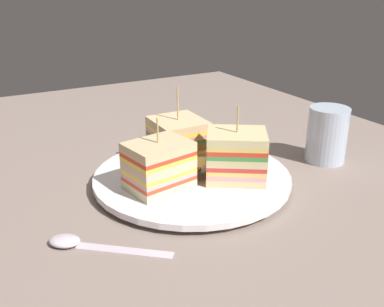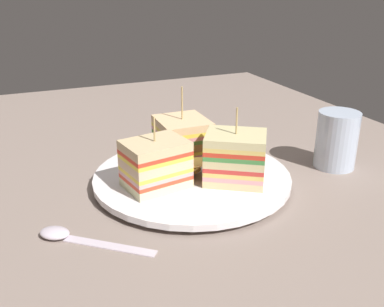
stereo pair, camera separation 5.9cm
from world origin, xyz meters
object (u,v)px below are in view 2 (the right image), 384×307
at_px(plate, 192,178).
at_px(chip_pile, 184,167).
at_px(sandwich_wedge_1, 235,158).
at_px(spoon, 69,236).
at_px(sandwich_wedge_2, 183,139).
at_px(sandwich_wedge_0, 156,164).
at_px(drinking_glass, 336,144).

distance_m(plate, chip_pile, 0.03).
height_order(sandwich_wedge_1, spoon, sandwich_wedge_1).
bearing_deg(chip_pile, plate, 112.50).
relative_size(plate, sandwich_wedge_2, 2.50).
relative_size(sandwich_wedge_0, drinking_glass, 1.10).
bearing_deg(sandwich_wedge_1, sandwich_wedge_0, 19.56).
height_order(chip_pile, drinking_glass, drinking_glass).
height_order(sandwich_wedge_1, drinking_glass, sandwich_wedge_1).
distance_m(plate, sandwich_wedge_2, 0.07).
bearing_deg(sandwich_wedge_0, sandwich_wedge_1, -23.36).
distance_m(sandwich_wedge_1, sandwich_wedge_2, 0.10).
distance_m(plate, drinking_glass, 0.22).
bearing_deg(sandwich_wedge_1, sandwich_wedge_2, -38.35).
relative_size(sandwich_wedge_1, drinking_glass, 1.18).
bearing_deg(plate, sandwich_wedge_1, 46.94).
bearing_deg(chip_pile, sandwich_wedge_2, 159.96).
distance_m(sandwich_wedge_0, sandwich_wedge_1, 0.10).
bearing_deg(plate, spoon, -67.28).
distance_m(plate, spoon, 0.19).
distance_m(chip_pile, spoon, 0.18).
bearing_deg(drinking_glass, chip_pile, -95.62).
bearing_deg(spoon, sandwich_wedge_0, -114.92).
relative_size(sandwich_wedge_0, chip_pile, 1.15).
bearing_deg(spoon, sandwich_wedge_2, -105.11).
xyz_separation_m(plate, chip_pile, (0.01, -0.01, 0.02)).
bearing_deg(sandwich_wedge_0, spoon, -164.44).
bearing_deg(spoon, chip_pile, -117.71).
bearing_deg(drinking_glass, sandwich_wedge_2, -112.50).
distance_m(sandwich_wedge_1, spoon, 0.23).
bearing_deg(chip_pile, sandwich_wedge_1, 58.45).
bearing_deg(sandwich_wedge_2, spoon, -53.64).
xyz_separation_m(sandwich_wedge_1, drinking_glass, (-0.01, 0.18, -0.01)).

